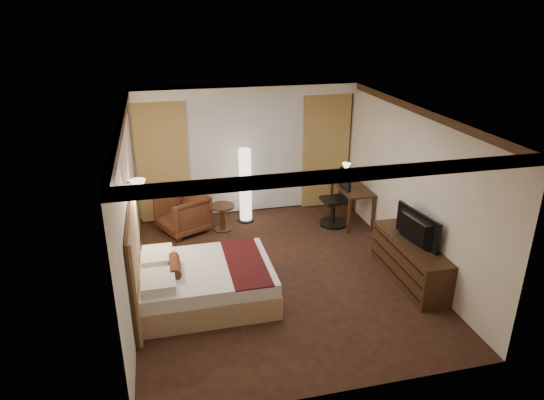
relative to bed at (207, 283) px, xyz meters
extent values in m
cube|color=black|center=(1.21, 0.51, -0.29)|extent=(4.50, 5.50, 0.01)
cube|color=white|center=(1.21, 0.51, 2.41)|extent=(4.50, 5.50, 0.01)
cube|color=beige|center=(1.21, 3.26, 1.06)|extent=(4.50, 0.02, 2.70)
cube|color=beige|center=(-1.04, 0.51, 1.06)|extent=(0.02, 5.50, 2.70)
cube|color=beige|center=(3.46, 0.51, 1.06)|extent=(0.02, 5.50, 2.70)
cube|color=white|center=(1.21, 3.01, 2.31)|extent=(4.50, 0.50, 0.20)
cube|color=silver|center=(1.21, 3.18, 0.96)|extent=(2.48, 0.04, 2.45)
cube|color=tan|center=(-0.49, 3.12, 0.96)|extent=(1.00, 0.14, 2.45)
cube|color=tan|center=(2.91, 3.12, 0.96)|extent=(1.00, 0.14, 2.45)
imported|color=#452014|center=(-0.19, 2.47, 0.14)|extent=(1.06, 1.08, 0.85)
imported|color=black|center=(3.18, -0.19, 0.69)|extent=(0.72, 1.09, 0.13)
camera|label=1|loc=(-0.50, -6.27, 3.88)|focal=32.00mm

